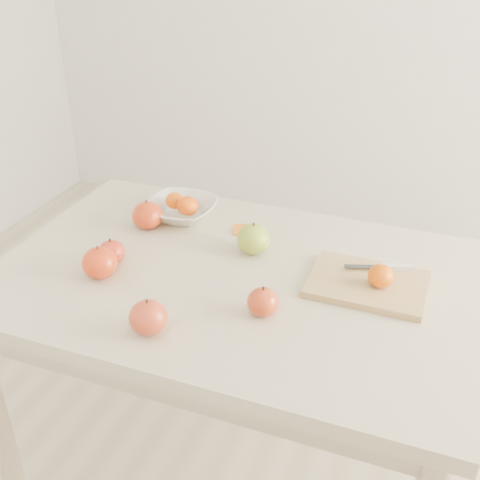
% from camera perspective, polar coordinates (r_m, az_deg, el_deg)
% --- Properties ---
extents(ground, '(3.50, 3.50, 0.00)m').
position_cam_1_polar(ground, '(2.02, -0.54, -21.35)').
color(ground, '#C6B293').
rests_on(ground, ground).
extents(table, '(1.20, 0.80, 0.75)m').
position_cam_1_polar(table, '(1.57, -0.66, -6.21)').
color(table, beige).
rests_on(table, ground).
extents(cutting_board, '(0.28, 0.21, 0.02)m').
position_cam_1_polar(cutting_board, '(1.49, 11.97, -4.09)').
color(cutting_board, tan).
rests_on(cutting_board, table).
extents(board_tangerine, '(0.06, 0.06, 0.05)m').
position_cam_1_polar(board_tangerine, '(1.46, 13.20, -3.32)').
color(board_tangerine, '#D15B07').
rests_on(board_tangerine, cutting_board).
extents(fruit_bowl, '(0.20, 0.20, 0.05)m').
position_cam_1_polar(fruit_bowl, '(1.78, -5.61, 2.88)').
color(fruit_bowl, silver).
rests_on(fruit_bowl, table).
extents(bowl_tangerine_near, '(0.06, 0.06, 0.05)m').
position_cam_1_polar(bowl_tangerine_near, '(1.79, -6.22, 3.75)').
color(bowl_tangerine_near, '#D75B07').
rests_on(bowl_tangerine_near, fruit_bowl).
extents(bowl_tangerine_far, '(0.06, 0.06, 0.06)m').
position_cam_1_polar(bowl_tangerine_far, '(1.74, -4.97, 3.24)').
color(bowl_tangerine_far, '#D34507').
rests_on(bowl_tangerine_far, fruit_bowl).
extents(orange_peel_a, '(0.07, 0.06, 0.01)m').
position_cam_1_polar(orange_peel_a, '(1.70, 0.34, 0.85)').
color(orange_peel_a, '#D45F0F').
rests_on(orange_peel_a, table).
extents(orange_peel_b, '(0.05, 0.05, 0.01)m').
position_cam_1_polar(orange_peel_b, '(1.63, 1.08, -0.59)').
color(orange_peel_b, orange).
rests_on(orange_peel_b, table).
extents(paring_knife, '(0.17, 0.07, 0.01)m').
position_cam_1_polar(paring_knife, '(1.54, 14.21, -2.53)').
color(paring_knife, silver).
rests_on(paring_knife, cutting_board).
extents(apple_green, '(0.09, 0.09, 0.08)m').
position_cam_1_polar(apple_green, '(1.58, 1.28, 0.09)').
color(apple_green, olive).
rests_on(apple_green, table).
extents(apple_red_a, '(0.09, 0.09, 0.08)m').
position_cam_1_polar(apple_red_a, '(1.72, -8.77, 2.32)').
color(apple_red_a, '#900507').
rests_on(apple_red_a, table).
extents(apple_red_e, '(0.07, 0.07, 0.07)m').
position_cam_1_polar(apple_red_e, '(1.36, 2.20, -5.88)').
color(apple_red_e, maroon).
rests_on(apple_red_e, table).
extents(apple_red_b, '(0.09, 0.09, 0.08)m').
position_cam_1_polar(apple_red_b, '(1.52, -13.18, -2.12)').
color(apple_red_b, '#A6160E').
rests_on(apple_red_b, table).
extents(apple_red_d, '(0.07, 0.07, 0.06)m').
position_cam_1_polar(apple_red_d, '(1.58, -12.09, -1.14)').
color(apple_red_d, '#A40708').
rests_on(apple_red_d, table).
extents(apple_red_c, '(0.08, 0.08, 0.08)m').
position_cam_1_polar(apple_red_c, '(1.32, -8.69, -7.24)').
color(apple_red_c, '#9A0910').
rests_on(apple_red_c, table).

